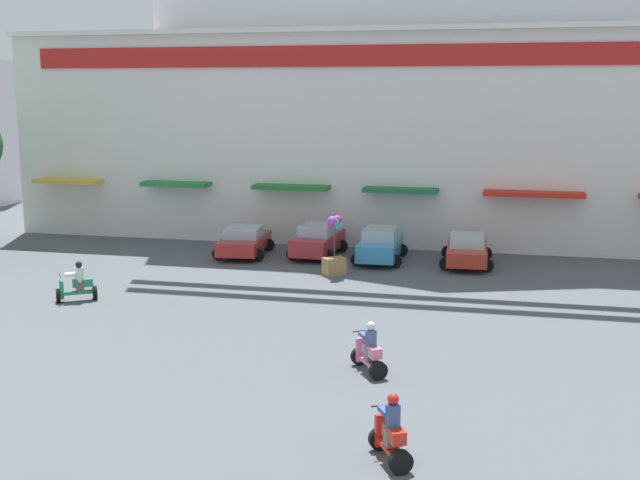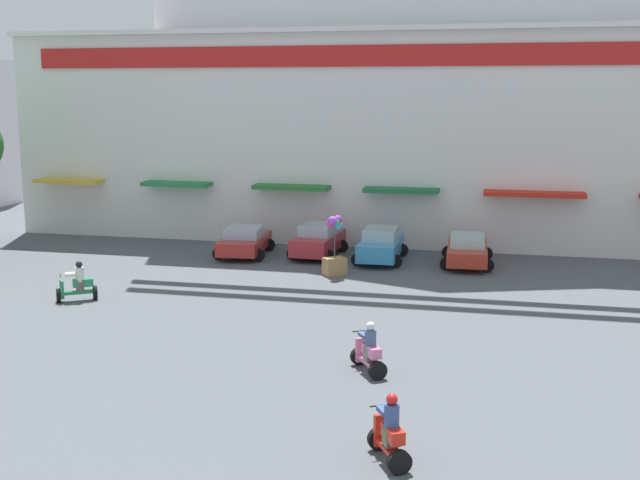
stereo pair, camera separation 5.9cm
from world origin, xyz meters
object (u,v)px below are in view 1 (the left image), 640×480
Objects in this scene: parked_car_1 at (318,240)px; parked_car_3 at (467,250)px; scooter_rider_4 at (369,351)px; parked_car_0 at (244,241)px; parked_car_2 at (380,245)px; balloon_vendor_cart at (334,247)px; scooter_rider_2 at (77,285)px; scooter_rider_5 at (391,433)px.

parked_car_3 is at bearing -3.53° from parked_car_1.
parked_car_3 is 14.87m from scooter_rider_4.
parked_car_2 is (6.45, 0.17, 0.07)m from parked_car_0.
parked_car_1 reaches higher than scooter_rider_4.
balloon_vendor_cart is at bearing 106.63° from scooter_rider_4.
parked_car_1 is at bearing 176.47° from parked_car_3.
scooter_rider_2 is (-9.86, -9.51, -0.16)m from parked_car_2.
parked_car_3 is at bearing 1.17° from parked_car_0.
parked_car_0 is 1.00× the size of parked_car_2.
parked_car_3 is (6.92, -0.43, -0.07)m from parked_car_1.
parked_car_3 is 2.84× the size of scooter_rider_4.
parked_car_0 is at bearing -178.83° from parked_car_3.
parked_car_2 is 3.56m from balloon_vendor_cart.
parked_car_0 is 1.59× the size of balloon_vendor_cart.
scooter_rider_4 is (1.98, -14.71, -0.16)m from parked_car_2.
scooter_rider_5 is at bearing -80.56° from parked_car_2.
balloon_vendor_cart reaches higher than scooter_rider_4.
parked_car_2 is 1.59× the size of balloon_vendor_cart.
balloon_vendor_cart is (1.58, -3.68, 0.46)m from parked_car_1.
scooter_rider_5 is at bearing -91.59° from parked_car_3.
balloon_vendor_cart reaches higher than parked_car_2.
scooter_rider_5 is (1.36, -5.33, 0.03)m from scooter_rider_4.
scooter_rider_2 is (-6.82, -9.97, -0.16)m from parked_car_1.
scooter_rider_2 is at bearing -145.22° from parked_car_3.
parked_car_0 is 1.01× the size of parked_car_1.
scooter_rider_5 is at bearing -38.61° from scooter_rider_2.
scooter_rider_5 is at bearing -74.11° from balloon_vendor_cart.
parked_car_1 is 0.95× the size of parked_car_3.
scooter_rider_2 is (-3.41, -9.33, -0.09)m from parked_car_0.
balloon_vendor_cart is (8.40, 6.29, 0.62)m from scooter_rider_2.
parked_car_1 is at bearing 55.62° from scooter_rider_2.
scooter_rider_2 is at bearing -143.18° from balloon_vendor_cart.
scooter_rider_4 is at bearing -71.74° from parked_car_1.
parked_car_1 is at bearing 171.25° from parked_car_2.
parked_car_3 reaches higher than parked_car_0.
parked_car_1 is at bearing 107.24° from scooter_rider_5.
parked_car_1 is 6.94m from parked_car_3.
parked_car_3 is 2.83× the size of scooter_rider_2.
scooter_rider_4 is 0.96× the size of scooter_rider_5.
parked_car_0 is 2.73× the size of scooter_rider_4.
scooter_rider_4 is at bearing 104.28° from scooter_rider_5.
scooter_rider_5 reaches higher than parked_car_3.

